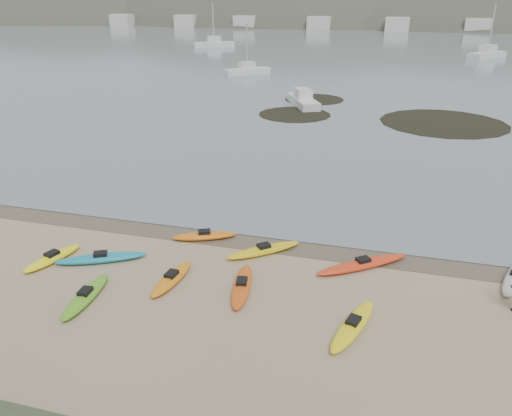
% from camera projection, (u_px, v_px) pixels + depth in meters
% --- Properties ---
extents(ground, '(600.00, 600.00, 0.00)m').
position_uv_depth(ground, '(256.00, 237.00, 23.70)').
color(ground, tan).
rests_on(ground, ground).
extents(wet_sand, '(60.00, 60.00, 0.00)m').
position_uv_depth(wet_sand, '(254.00, 240.00, 23.44)').
color(wet_sand, brown).
rests_on(wet_sand, ground).
extents(water, '(1200.00, 1200.00, 0.00)m').
position_uv_depth(water, '(392.00, 13.00, 289.36)').
color(water, slate).
rests_on(water, ground).
extents(kayaks, '(25.47, 9.75, 0.34)m').
position_uv_depth(kayaks, '(187.00, 272.00, 20.42)').
color(kayaks, beige).
rests_on(kayaks, ground).
extents(kelp_mats, '(22.42, 16.33, 0.04)m').
position_uv_depth(kelp_mats, '(381.00, 116.00, 46.95)').
color(kelp_mats, black).
rests_on(kelp_mats, water).
extents(moored_boats, '(80.80, 91.16, 1.23)m').
position_uv_depth(moored_boats, '(373.00, 54.00, 90.58)').
color(moored_boats, silver).
rests_on(moored_boats, ground).
extents(far_hills, '(550.00, 135.00, 80.00)m').
position_uv_depth(far_hills, '(487.00, 68.00, 192.24)').
color(far_hills, '#384235').
rests_on(far_hills, ground).
extents(far_town, '(199.00, 5.00, 4.00)m').
position_uv_depth(far_town, '(402.00, 24.00, 149.86)').
color(far_town, beige).
rests_on(far_town, ground).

